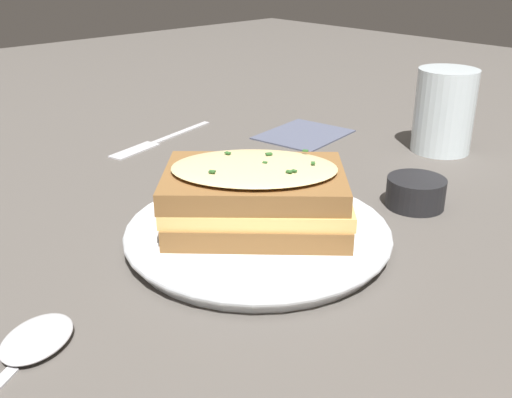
# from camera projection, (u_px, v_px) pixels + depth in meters

# --- Properties ---
(ground_plane) EXTENTS (2.40, 2.40, 0.00)m
(ground_plane) POSITION_uv_depth(u_px,v_px,m) (248.00, 239.00, 0.54)
(ground_plane) COLOR #514C47
(dinner_plate) EXTENTS (0.24, 0.24, 0.02)m
(dinner_plate) POSITION_uv_depth(u_px,v_px,m) (256.00, 234.00, 0.53)
(dinner_plate) COLOR white
(dinner_plate) RESTS_ON ground_plane
(sandwich) EXTENTS (0.19, 0.19, 0.06)m
(sandwich) POSITION_uv_depth(u_px,v_px,m) (254.00, 197.00, 0.52)
(sandwich) COLOR brown
(sandwich) RESTS_ON dinner_plate
(water_glass) EXTENTS (0.07, 0.07, 0.10)m
(water_glass) POSITION_uv_depth(u_px,v_px,m) (444.00, 111.00, 0.75)
(water_glass) COLOR silver
(water_glass) RESTS_ON ground_plane
(fork) EXTENTS (0.19, 0.06, 0.00)m
(fork) POSITION_uv_depth(u_px,v_px,m) (153.00, 143.00, 0.80)
(fork) COLOR silver
(fork) RESTS_ON ground_plane
(spoon) EXTENTS (0.15, 0.11, 0.01)m
(spoon) POSITION_uv_depth(u_px,v_px,m) (28.00, 347.00, 0.39)
(spoon) COLOR silver
(spoon) RESTS_ON ground_plane
(napkin) EXTENTS (0.13, 0.12, 0.00)m
(napkin) POSITION_uv_depth(u_px,v_px,m) (304.00, 134.00, 0.83)
(napkin) COLOR #4C5166
(napkin) RESTS_ON ground_plane
(condiment_pot) EXTENTS (0.06, 0.06, 0.03)m
(condiment_pot) POSITION_uv_depth(u_px,v_px,m) (416.00, 192.00, 0.60)
(condiment_pot) COLOR black
(condiment_pot) RESTS_ON ground_plane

